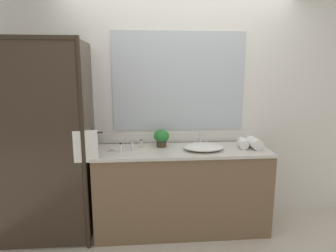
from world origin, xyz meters
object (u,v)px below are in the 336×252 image
Objects in this scene: sink_basin at (204,147)px; potted_plant at (161,137)px; faucet at (200,141)px; amenity_bottle_conditioner at (121,148)px; amenity_bottle_body_wash at (132,147)px; rolled_towel_near_edge at (254,143)px; soap_dish at (112,150)px; rolled_towel_middle at (243,143)px; amenity_bottle_shampoo at (141,144)px.

potted_plant is (-0.43, 0.16, 0.07)m from sink_basin.
amenity_bottle_conditioner is (-0.85, -0.18, -0.01)m from faucet.
potted_plant reaches higher than sink_basin.
amenity_bottle_body_wash is (-0.74, -0.14, -0.01)m from faucet.
amenity_bottle_body_wash is (-0.74, 0.02, 0.01)m from sink_basin.
faucet is 1.83× the size of amenity_bottle_body_wash.
potted_plant reaches higher than rolled_towel_near_edge.
amenity_bottle_conditioner is at bearing -179.04° from sink_basin.
soap_dish is at bearing 179.52° from rolled_towel_near_edge.
amenity_bottle_conditioner is (0.09, -0.04, 0.03)m from soap_dish.
soap_dish is 0.20m from amenity_bottle_body_wash.
rolled_towel_middle is at bearing -14.29° from faucet.
amenity_bottle_conditioner reaches higher than sink_basin.
rolled_towel_middle is at bearing 3.03° from amenity_bottle_conditioner.
rolled_towel_middle reaches higher than amenity_bottle_shampoo.
potted_plant is 0.46m from amenity_bottle_conditioner.
potted_plant is at bearing 22.79° from amenity_bottle_conditioner.
soap_dish is 1.48m from rolled_towel_near_edge.
sink_basin is 0.55m from rolled_towel_near_edge.
amenity_bottle_conditioner reaches higher than soap_dish.
rolled_towel_middle is at bearing 7.03° from sink_basin.
amenity_bottle_shampoo is 0.26m from amenity_bottle_conditioner.
rolled_towel_middle is (1.08, -0.10, 0.01)m from amenity_bottle_shampoo.
potted_plant is 1.96× the size of amenity_bottle_body_wash.
faucet is 0.56m from rolled_towel_near_edge.
faucet is 0.75m from amenity_bottle_body_wash.
amenity_bottle_conditioner is at bearing -176.97° from rolled_towel_middle.
rolled_towel_middle reaches higher than amenity_bottle_conditioner.
potted_plant is at bearing 14.71° from soap_dish.
rolled_towel_near_edge is at bearing -8.58° from potted_plant.
soap_dish is at bearing -165.29° from potted_plant.
amenity_bottle_shampoo reaches higher than sink_basin.
rolled_towel_near_edge is (1.39, 0.03, 0.01)m from amenity_bottle_conditioner.
amenity_bottle_shampoo is (0.29, 0.12, 0.03)m from soap_dish.
faucet is at bearing 0.24° from potted_plant.
soap_dish is (-0.51, -0.13, -0.09)m from potted_plant.
amenity_bottle_body_wash is (-0.31, -0.14, -0.06)m from potted_plant.
amenity_bottle_conditioner is 0.12m from amenity_bottle_body_wash.
rolled_towel_near_edge reaches higher than rolled_towel_middle.
amenity_bottle_conditioner is at bearing -168.09° from faucet.
rolled_towel_near_edge is (0.97, -0.15, -0.05)m from potted_plant.
potted_plant is at bearing 172.79° from rolled_towel_middle.
rolled_towel_near_edge reaches higher than soap_dish.
faucet is at bearing 1.26° from amenity_bottle_shampoo.
sink_basin is 2.03× the size of rolled_towel_near_edge.
amenity_bottle_body_wash reaches higher than amenity_bottle_shampoo.
amenity_bottle_conditioner is 0.47× the size of rolled_towel_middle.
faucet is at bearing 164.78° from rolled_towel_near_edge.
amenity_bottle_shampoo is 0.42× the size of rolled_towel_near_edge.
amenity_bottle_shampoo is 1.20m from rolled_towel_near_edge.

